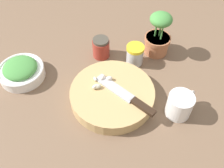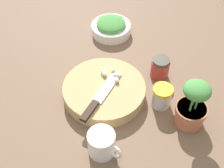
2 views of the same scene
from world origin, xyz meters
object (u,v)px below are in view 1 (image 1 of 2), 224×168
(chef_knife, at_px, (128,97))
(coffee_mug, at_px, (180,105))
(cutting_board, at_px, (112,95))
(garlic_cloves, at_px, (100,82))
(herb_bowl, at_px, (21,71))
(potted_herb, at_px, (158,37))
(honey_jar, at_px, (101,48))
(spice_jar, at_px, (135,55))

(chef_knife, xyz_separation_m, coffee_mug, (0.15, 0.07, -0.01))
(cutting_board, relative_size, chef_knife, 1.20)
(garlic_cloves, relative_size, herb_bowl, 0.49)
(chef_knife, relative_size, potted_herb, 1.33)
(cutting_board, xyz_separation_m, chef_knife, (0.06, 0.00, 0.03))
(herb_bowl, height_order, coffee_mug, coffee_mug)
(herb_bowl, xyz_separation_m, coffee_mug, (0.53, 0.17, 0.01))
(cutting_board, relative_size, honey_jar, 3.49)
(spice_jar, bearing_deg, potted_herb, 67.73)
(honey_jar, bearing_deg, chef_knife, -35.54)
(chef_knife, height_order, spice_jar, spice_jar)
(chef_knife, bearing_deg, spice_jar, 32.00)
(cutting_board, xyz_separation_m, garlic_cloves, (-0.05, 0.00, 0.03))
(garlic_cloves, relative_size, potted_herb, 0.46)
(herb_bowl, relative_size, coffee_mug, 1.48)
(cutting_board, height_order, garlic_cloves, garlic_cloves)
(cutting_board, relative_size, potted_herb, 1.59)
(cutting_board, height_order, coffee_mug, coffee_mug)
(potted_herb, bearing_deg, cutting_board, -92.85)
(cutting_board, bearing_deg, spice_jar, 97.75)
(honey_jar, distance_m, potted_herb, 0.22)
(garlic_cloves, distance_m, honey_jar, 0.18)
(garlic_cloves, distance_m, spice_jar, 0.19)
(potted_herb, bearing_deg, spice_jar, -112.27)
(spice_jar, relative_size, coffee_mug, 0.71)
(cutting_board, relative_size, coffee_mug, 2.52)
(garlic_cloves, bearing_deg, herb_bowl, -160.61)
(coffee_mug, distance_m, potted_herb, 0.29)
(garlic_cloves, height_order, coffee_mug, coffee_mug)
(chef_knife, height_order, garlic_cloves, garlic_cloves)
(honey_jar, bearing_deg, coffee_mug, -12.87)
(chef_knife, bearing_deg, honey_jar, 62.57)
(herb_bowl, distance_m, spice_jar, 0.41)
(cutting_board, distance_m, spice_jar, 0.19)
(chef_knife, bearing_deg, coffee_mug, -57.32)
(herb_bowl, bearing_deg, coffee_mug, 17.26)
(coffee_mug, height_order, honey_jar, coffee_mug)
(cutting_board, bearing_deg, herb_bowl, -164.09)
(chef_knife, xyz_separation_m, garlic_cloves, (-0.11, -0.00, 0.00))
(coffee_mug, bearing_deg, herb_bowl, -162.74)
(potted_herb, bearing_deg, herb_bowl, -131.66)
(potted_herb, bearing_deg, honey_jar, -140.85)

